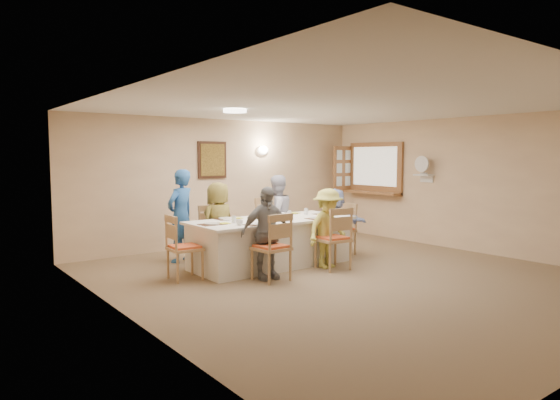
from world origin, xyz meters
TOP-DOWN VIEW (x-y plane):
  - ground at (0.00, 0.00)m, footprint 7.00×7.00m
  - room_walls at (0.00, 0.00)m, footprint 7.00×7.00m
  - wall_picture at (-0.30, 3.46)m, footprint 0.62×0.05m
  - wall_sconce at (0.90, 3.44)m, footprint 0.26×0.09m
  - ceiling_light at (-1.00, 1.50)m, footprint 0.36×0.36m
  - serving_hatch at (3.21, 2.40)m, footprint 0.06×1.50m
  - hatch_sill at (3.09, 2.40)m, footprint 0.30×1.50m
  - shutter_door at (2.95, 3.16)m, footprint 0.55×0.04m
  - fan_shelf at (3.13, 1.05)m, footprint 0.22×0.36m
  - desk_fan at (3.10, 1.05)m, footprint 0.30×0.30m
  - dining_table at (-0.42, 1.32)m, footprint 2.70×1.14m
  - chair_back_left at (-1.02, 2.12)m, footprint 0.49×0.49m
  - chair_back_right at (0.18, 2.12)m, footprint 0.58×0.58m
  - chair_front_left at (-1.02, 0.52)m, footprint 0.49×0.49m
  - chair_front_right at (0.18, 0.52)m, footprint 0.53×0.53m
  - chair_left_end at (-1.97, 1.32)m, footprint 0.48×0.48m
  - chair_right_end at (1.13, 1.32)m, footprint 0.52×0.52m
  - diner_back_left at (-1.02, 2.00)m, footprint 0.83×0.69m
  - diner_back_right at (0.18, 2.00)m, footprint 0.79×0.67m
  - diner_front_left at (-1.02, 0.64)m, footprint 0.89×0.58m
  - diner_front_right at (0.18, 0.64)m, footprint 0.92×0.65m
  - diner_right_end at (1.00, 1.32)m, footprint 1.24×0.75m
  - caregiver at (-1.47, 2.47)m, footprint 0.83×0.78m
  - placemat_fl at (-1.02, 0.90)m, footprint 0.33×0.25m
  - plate_fl at (-1.02, 0.90)m, footprint 0.25×0.25m
  - napkin_fl at (-0.84, 0.85)m, footprint 0.15×0.15m
  - placemat_fr at (0.18, 0.90)m, footprint 0.33×0.25m
  - plate_fr at (0.18, 0.90)m, footprint 0.23×0.23m
  - napkin_fr at (0.36, 0.85)m, footprint 0.15×0.15m
  - placemat_bl at (-1.02, 1.74)m, footprint 0.34×0.26m
  - plate_bl at (-1.02, 1.74)m, footprint 0.26×0.26m
  - napkin_bl at (-0.84, 1.69)m, footprint 0.14×0.14m
  - placemat_br at (0.18, 1.74)m, footprint 0.36×0.26m
  - plate_br at (0.18, 1.74)m, footprint 0.22×0.22m
  - napkin_br at (0.36, 1.69)m, footprint 0.14×0.14m
  - placemat_le at (-1.52, 1.32)m, footprint 0.37×0.28m
  - plate_le at (-1.52, 1.32)m, footprint 0.23×0.23m
  - napkin_le at (-1.34, 1.27)m, footprint 0.14×0.14m
  - placemat_re at (0.70, 1.32)m, footprint 0.34×0.25m
  - plate_re at (0.70, 1.32)m, footprint 0.24×0.24m
  - napkin_re at (0.88, 1.27)m, footprint 0.13×0.13m
  - teacup_a at (-1.24, 1.02)m, footprint 0.15×0.15m
  - teacup_b at (0.02, 1.83)m, footprint 0.14×0.14m
  - bowl_a at (-0.68, 1.10)m, footprint 0.30×0.30m
  - bowl_b at (-0.06, 1.58)m, footprint 0.25×0.25m
  - condiment_ketchup at (-0.44, 1.31)m, footprint 0.15×0.15m
  - condiment_brown at (-0.39, 1.40)m, footprint 0.10×0.10m
  - condiment_malt at (-0.33, 1.27)m, footprint 0.22×0.22m
  - drinking_glass at (-0.57, 1.37)m, footprint 0.06×0.06m

SIDE VIEW (x-z plane):
  - ground at x=0.00m, z-range 0.00..0.00m
  - dining_table at x=-0.42m, z-range 0.00..0.76m
  - chair_right_end at x=1.13m, z-range 0.00..0.93m
  - chair_left_end at x=-1.97m, z-range 0.00..0.95m
  - chair_back_left at x=-1.02m, z-range 0.00..0.95m
  - chair_front_left at x=-1.02m, z-range 0.00..0.98m
  - chair_front_right at x=0.18m, z-range 0.00..0.99m
  - chair_back_right at x=0.18m, z-range 0.00..1.02m
  - diner_right_end at x=1.00m, z-range 0.00..1.20m
  - diner_front_right at x=0.18m, z-range 0.00..1.26m
  - diner_front_left at x=-1.02m, z-range 0.00..1.34m
  - diner_back_left at x=-1.02m, z-range 0.00..1.35m
  - diner_back_right at x=0.18m, z-range 0.00..1.44m
  - placemat_fl at x=-1.02m, z-range 0.76..0.77m
  - placemat_fr at x=0.18m, z-range 0.76..0.77m
  - placemat_bl at x=-1.02m, z-range 0.76..0.77m
  - placemat_br at x=0.18m, z-range 0.76..0.77m
  - placemat_le at x=-1.52m, z-range 0.76..0.77m
  - placemat_re at x=0.70m, z-range 0.76..0.77m
  - napkin_fl at x=-0.84m, z-range 0.77..0.77m
  - napkin_fr at x=0.36m, z-range 0.77..0.77m
  - napkin_bl at x=-0.84m, z-range 0.77..0.77m
  - napkin_br at x=0.36m, z-range 0.77..0.77m
  - napkin_le at x=-1.34m, z-range 0.77..0.77m
  - napkin_re at x=0.88m, z-range 0.77..0.77m
  - plate_fl at x=-1.02m, z-range 0.77..0.78m
  - plate_fr at x=0.18m, z-range 0.77..0.78m
  - plate_bl at x=-1.02m, z-range 0.76..0.78m
  - plate_br at x=0.18m, z-range 0.77..0.78m
  - plate_le at x=-1.52m, z-range 0.77..0.78m
  - plate_re at x=0.70m, z-range 0.77..0.78m
  - caregiver at x=-1.47m, z-range 0.00..1.56m
  - bowl_a at x=-0.68m, z-range 0.76..0.81m
  - bowl_b at x=-0.06m, z-range 0.76..0.82m
  - teacup_b at x=0.02m, z-range 0.76..0.84m
  - teacup_a at x=-1.24m, z-range 0.76..0.84m
  - drinking_glass at x=-0.57m, z-range 0.77..0.86m
  - condiment_malt at x=-0.33m, z-range 0.76..0.92m
  - condiment_brown at x=-0.39m, z-range 0.76..0.95m
  - condiment_ketchup at x=-0.44m, z-range 0.76..0.98m
  - hatch_sill at x=3.09m, z-range 0.95..1.00m
  - fan_shelf at x=3.13m, z-range 1.39..1.41m
  - serving_hatch at x=3.21m, z-range 0.92..2.08m
  - shutter_door at x=2.95m, z-range 1.00..2.00m
  - room_walls at x=0.00m, z-range -1.99..5.01m
  - desk_fan at x=3.10m, z-range 1.41..1.69m
  - wall_picture at x=-0.30m, z-range 1.34..2.06m
  - wall_sconce at x=0.90m, z-range 1.81..1.99m
  - ceiling_light at x=-1.00m, z-range 2.45..2.50m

